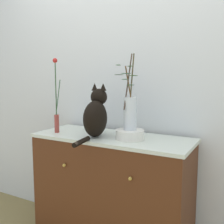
{
  "coord_description": "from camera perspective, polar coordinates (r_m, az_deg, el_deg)",
  "views": [
    {
      "loc": [
        0.93,
        -1.7,
        1.33
      ],
      "look_at": [
        0.0,
        0.0,
        1.07
      ],
      "focal_mm": 42.77,
      "sensor_mm": 36.0,
      "label": 1
    }
  ],
  "objects": [
    {
      "name": "vase_slim_green",
      "position": [
        2.12,
        -11.79,
        0.66
      ],
      "size": [
        0.07,
        0.04,
        0.58
      ],
      "color": "brown",
      "rests_on": "sideboard"
    },
    {
      "name": "sideboard",
      "position": [
        2.13,
        -0.0,
        -16.99
      ],
      "size": [
        1.19,
        0.48,
        0.89
      ],
      "color": "#4C2612",
      "rests_on": "ground_plane"
    },
    {
      "name": "bowl_porcelain",
      "position": [
        1.88,
        3.84,
        -4.83
      ],
      "size": [
        0.2,
        0.2,
        0.07
      ],
      "primitive_type": "cylinder",
      "color": "silver",
      "rests_on": "sideboard"
    },
    {
      "name": "cat_sitting",
      "position": [
        1.95,
        -3.5,
        -0.69
      ],
      "size": [
        0.2,
        0.47,
        0.39
      ],
      "color": "black",
      "rests_on": "sideboard"
    },
    {
      "name": "vase_glass_clear",
      "position": [
        1.85,
        3.83,
        0.37
      ],
      "size": [
        0.18,
        0.17,
        0.53
      ],
      "color": "silver",
      "rests_on": "bowl_porcelain"
    },
    {
      "name": "wall_back",
      "position": [
        2.21,
        3.88,
        6.72
      ],
      "size": [
        4.4,
        0.08,
        2.6
      ],
      "primitive_type": "cube",
      "color": "silver",
      "rests_on": "ground_plane"
    }
  ]
}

